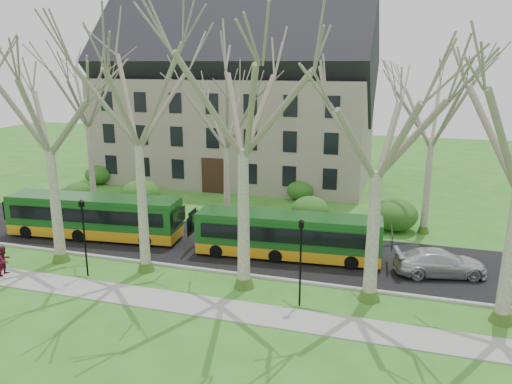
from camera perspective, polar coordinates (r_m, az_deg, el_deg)
ground at (r=27.60m, az=-7.03°, el=-10.14°), size 120.00×120.00×0.00m
sidewalk at (r=25.56m, az=-9.34°, el=-12.27°), size 70.00×2.00×0.06m
road at (r=32.29m, az=-3.09°, el=-6.23°), size 80.00×8.00×0.06m
curb at (r=28.83m, az=-5.82°, el=-8.84°), size 80.00×0.25×0.14m
building at (r=49.74m, az=-2.45°, el=10.64°), size 26.50×12.20×16.00m
tree_row_verge at (r=25.76m, az=-7.24°, el=4.42°), size 49.00×7.00×14.00m
tree_row_far at (r=36.23m, az=-2.23°, el=5.86°), size 33.00×7.00×12.00m
lamp_row at (r=25.78m, az=-8.11°, el=-5.81°), size 36.22×0.22×4.30m
hedges at (r=41.16m, az=-5.19°, el=-0.24°), size 30.60×8.60×2.00m
bus_lead at (r=35.12m, az=-18.00°, el=-2.65°), size 11.84×3.55×2.91m
bus_follow at (r=30.11m, az=3.66°, el=-4.96°), size 11.13×3.08×2.75m
sedan at (r=29.62m, az=20.28°, el=-7.57°), size 5.31×3.19×1.44m
pedestrian_b at (r=31.11m, az=-26.81°, el=-6.99°), size 0.68×0.85×1.66m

